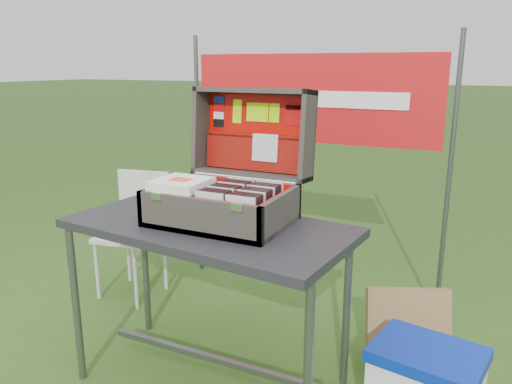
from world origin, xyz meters
The scene contains 90 objects.
ground centered at (0.00, 0.00, 0.00)m, with size 80.00×80.00×0.00m, color #2F5A17.
table centered at (-0.06, -0.07, 0.40)m, with size 1.29×0.65×0.81m, color #242428, non-canonical shape.
table_top centered at (-0.06, -0.07, 0.79)m, with size 1.29×0.65×0.04m, color #242428.
table_leg_fl centered at (-0.65, -0.34, 0.38)m, with size 0.04×0.04×0.77m, color #59595B.
table_leg_fr centered at (0.52, -0.34, 0.38)m, with size 0.04×0.04×0.77m, color #59595B.
table_leg_bl centered at (-0.65, 0.19, 0.38)m, with size 0.04×0.04×0.77m, color #59595B.
table_leg_br centered at (0.52, 0.19, 0.38)m, with size 0.04×0.04×0.77m, color #59595B.
table_brace centered at (-0.06, -0.07, 0.12)m, with size 1.14×0.03×0.03m, color #59595B.
suitcase centered at (-0.02, 0.03, 1.10)m, with size 0.61×0.59×0.59m, color #544D46, non-canonical shape.
suitcase_base_bottom centered at (-0.02, -0.03, 0.82)m, with size 0.61×0.43×0.02m, color #544D46.
suitcase_base_wall_front centered at (-0.02, -0.24, 0.89)m, with size 0.61×0.02×0.16m, color #544D46.
suitcase_base_wall_back centered at (-0.02, 0.17, 0.89)m, with size 0.61×0.02×0.16m, color #544D46.
suitcase_base_wall_left centered at (-0.31, -0.03, 0.89)m, with size 0.02×0.43×0.16m, color #544D46.
suitcase_base_wall_right centered at (0.27, -0.03, 0.89)m, with size 0.02×0.43×0.16m, color #544D46.
suitcase_liner_floor centered at (-0.02, -0.03, 0.84)m, with size 0.56×0.39×0.01m, color #C01605.
suitcase_latch_left centered at (-0.21, -0.25, 0.96)m, with size 0.05×0.01×0.03m, color silver.
suitcase_latch_right centered at (0.18, -0.25, 0.96)m, with size 0.05×0.01×0.03m, color silver.
suitcase_hinge centered at (-0.02, 0.19, 0.97)m, with size 0.02×0.02×0.55m, color silver.
suitcase_lid_back centered at (-0.02, 0.36, 1.17)m, with size 0.61×0.43×0.02m, color #544D46.
suitcase_lid_rim_far centered at (-0.02, 0.31, 1.38)m, with size 0.61×0.02×0.16m, color #544D46.
suitcase_lid_rim_near centered at (-0.02, 0.27, 0.97)m, with size 0.61×0.02×0.16m, color #544D46.
suitcase_lid_rim_left centered at (-0.31, 0.29, 1.18)m, with size 0.02×0.43×0.16m, color #544D46.
suitcase_lid_rim_right centered at (0.27, 0.29, 1.18)m, with size 0.02×0.43×0.16m, color #544D46.
suitcase_lid_liner centered at (-0.02, 0.34, 1.17)m, with size 0.55×0.38×0.01m, color #C01605.
suitcase_liner_wall_front centered at (-0.02, -0.22, 0.90)m, with size 0.56×0.01×0.14m, color #C01605.
suitcase_liner_wall_back centered at (-0.02, 0.16, 0.90)m, with size 0.56×0.01×0.14m, color #C01605.
suitcase_liner_wall_left centered at (-0.29, -0.03, 0.90)m, with size 0.01×0.39×0.14m, color #C01605.
suitcase_liner_wall_right centered at (0.26, -0.03, 0.90)m, with size 0.01×0.39×0.14m, color #C01605.
suitcase_lid_pocket centered at (-0.02, 0.31, 1.07)m, with size 0.54×0.17×0.03m, color maroon.
suitcase_pocket_edge centered at (-0.02, 0.31, 1.16)m, with size 0.53×0.02×0.02m, color maroon.
suitcase_pocket_cd centered at (0.05, 0.30, 1.11)m, with size 0.14×0.14×0.01m, color silver.
lid_sticker_cc_a centered at (-0.24, 0.35, 1.33)m, with size 0.06×0.04×0.00m, color #1933B2.
lid_sticker_cc_b centered at (-0.24, 0.35, 1.29)m, with size 0.06×0.04×0.00m, color #B70A0B.
lid_sticker_cc_c centered at (-0.24, 0.34, 1.25)m, with size 0.06×0.04×0.00m, color white.
lid_sticker_cc_d centered at (-0.24, 0.34, 1.21)m, with size 0.06×0.04×0.00m, color black.
lid_card_neon_tall centered at (-0.13, 0.34, 1.28)m, with size 0.05×0.12×0.00m, color #ACF204.
lid_card_neon_main centered at (-0.02, 0.34, 1.28)m, with size 0.12×0.09×0.00m, color #ACF204.
lid_card_neon_small centered at (0.07, 0.34, 1.28)m, with size 0.05×0.09×0.00m, color #ACF204.
lid_sticker_band centered at (0.18, 0.34, 1.28)m, with size 0.11×0.11×0.00m, color #B70A0B.
lid_sticker_band_bar centered at (0.18, 0.35, 1.31)m, with size 0.10×0.02×0.00m, color black.
cd_left_0 centered at (0.02, -0.20, 0.91)m, with size 0.13×0.01×0.15m, color silver.
cd_left_1 centered at (0.02, -0.17, 0.91)m, with size 0.13×0.01×0.15m, color black.
cd_left_2 centered at (0.02, -0.15, 0.91)m, with size 0.13×0.01×0.15m, color black.
cd_left_3 centered at (0.02, -0.13, 0.91)m, with size 0.13×0.01×0.15m, color black.
cd_left_4 centered at (0.02, -0.10, 0.91)m, with size 0.13×0.01×0.15m, color silver.
cd_left_5 centered at (0.02, -0.08, 0.91)m, with size 0.13×0.01×0.15m, color black.
cd_left_6 centered at (0.02, -0.06, 0.91)m, with size 0.13×0.01×0.15m, color black.
cd_left_7 centered at (0.02, -0.03, 0.91)m, with size 0.13×0.01×0.15m, color black.
cd_left_8 centered at (0.02, -0.01, 0.91)m, with size 0.13×0.01×0.15m, color silver.
cd_left_9 centered at (0.02, 0.02, 0.91)m, with size 0.13×0.01×0.15m, color black.
cd_left_10 centered at (0.02, 0.04, 0.91)m, with size 0.13×0.01×0.15m, color black.
cd_left_11 centered at (0.02, 0.06, 0.91)m, with size 0.13×0.01×0.15m, color black.
cd_left_12 centered at (0.02, 0.09, 0.91)m, with size 0.13×0.01×0.15m, color silver.
cd_right_0 centered at (0.17, -0.20, 0.91)m, with size 0.13×0.01×0.15m, color silver.
cd_right_1 centered at (0.17, -0.17, 0.91)m, with size 0.13×0.01×0.15m, color black.
cd_right_2 centered at (0.17, -0.15, 0.91)m, with size 0.13×0.01×0.15m, color black.
cd_right_3 centered at (0.17, -0.13, 0.91)m, with size 0.13×0.01×0.15m, color black.
cd_right_4 centered at (0.17, -0.10, 0.91)m, with size 0.13×0.01×0.15m, color silver.
cd_right_5 centered at (0.17, -0.08, 0.91)m, with size 0.13×0.01×0.15m, color black.
cd_right_6 centered at (0.17, -0.06, 0.91)m, with size 0.13×0.01×0.15m, color black.
cd_right_7 centered at (0.17, -0.03, 0.91)m, with size 0.13×0.01×0.15m, color black.
cd_right_8 centered at (0.17, -0.01, 0.91)m, with size 0.13×0.01×0.15m, color silver.
cd_right_9 centered at (0.17, 0.02, 0.91)m, with size 0.13×0.01×0.15m, color black.
cd_right_10 centered at (0.17, 0.04, 0.91)m, with size 0.13×0.01×0.15m, color black.
cd_right_11 centered at (0.17, 0.06, 0.91)m, with size 0.13×0.01×0.15m, color black.
cd_right_12 centered at (0.17, 0.09, 0.91)m, with size 0.13×0.01×0.15m, color silver.
songbook_0 centered at (-0.18, -0.11, 0.97)m, with size 0.23×0.23×0.01m, color white.
songbook_1 centered at (-0.18, -0.11, 0.98)m, with size 0.23×0.23×0.01m, color white.
songbook_2 centered at (-0.18, -0.11, 0.98)m, with size 0.23×0.23×0.01m, color white.
songbook_3 centered at (-0.18, -0.11, 0.99)m, with size 0.23×0.23×0.01m, color white.
songbook_4 centered at (-0.18, -0.11, 0.99)m, with size 0.23×0.23×0.01m, color white.
songbook_5 centered at (-0.18, -0.11, 1.00)m, with size 0.23×0.23×0.01m, color white.
songbook_6 centered at (-0.18, -0.11, 1.00)m, with size 0.23×0.23×0.01m, color white.
songbook_7 centered at (-0.18, -0.11, 1.01)m, with size 0.23×0.23×0.01m, color white.
songbook_graphic centered at (-0.18, -0.12, 1.01)m, with size 0.09×0.07×0.00m, color #D85919.
cooler_lid centered at (0.91, 0.02, 0.35)m, with size 0.43×0.33×0.05m, color #07259C.
chair centered at (-1.04, 0.52, 0.41)m, with size 0.37×0.41×0.82m, color silver, non-canonical shape.
chair_seat centered at (-1.04, 0.52, 0.42)m, with size 0.37×0.37×0.03m, color silver.
chair_backrest centered at (-1.04, 0.70, 0.62)m, with size 0.37×0.03×0.39m, color silver.
chair_leg_fl centered at (-1.20, 0.37, 0.21)m, with size 0.02×0.02×0.42m, color silver.
chair_leg_fr centered at (-0.88, 0.37, 0.21)m, with size 0.02×0.02×0.42m, color silver.
chair_leg_bl centered at (-1.20, 0.68, 0.21)m, with size 0.02×0.02×0.42m, color silver.
chair_leg_br centered at (-0.88, 0.68, 0.21)m, with size 0.02×0.02×0.42m, color silver.
chair_upright_left centered at (-1.20, 0.70, 0.61)m, with size 0.02×0.02×0.39m, color silver.
chair_upright_right centered at (-0.88, 0.70, 0.61)m, with size 0.02×0.02×0.39m, color silver.
cardboard_box centered at (0.78, 0.43, 0.22)m, with size 0.41×0.06×0.43m, color olive.
banner_post_left centered at (-0.85, 1.10, 0.85)m, with size 0.03×0.03×1.70m, color #59595B.
banner_post_right centered at (0.85, 1.10, 0.85)m, with size 0.03×0.03×1.70m, color #59595B.
banner centered at (0.00, 1.09, 1.30)m, with size 1.60×0.01×0.55m, color red.
banner_text centered at (0.00, 1.08, 1.30)m, with size 1.20×0.00×0.10m, color white.
Camera 1 is at (1.06, -1.92, 1.51)m, focal length 35.00 mm.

